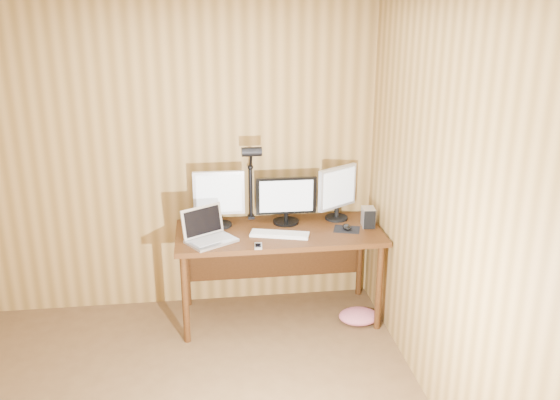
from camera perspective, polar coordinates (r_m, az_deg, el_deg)
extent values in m
plane|color=olive|center=(4.80, -11.76, 3.73)|extent=(4.00, 0.00, 4.00)
plane|color=olive|center=(3.21, 18.58, -4.49)|extent=(0.00, 4.00, 4.00)
cube|color=#42220D|center=(4.63, -0.08, -3.20)|extent=(1.60, 0.70, 0.04)
cube|color=#42220D|center=(5.03, -0.55, -4.76)|extent=(1.48, 0.02, 0.51)
cylinder|color=#42220D|center=(4.50, -9.11, -9.43)|extent=(0.05, 0.05, 0.71)
cylinder|color=#42220D|center=(5.02, -8.97, -6.32)|extent=(0.05, 0.05, 0.71)
cylinder|color=#42220D|center=(4.68, 9.51, -8.30)|extent=(0.05, 0.05, 0.71)
cylinder|color=#42220D|center=(5.18, 7.69, -5.44)|extent=(0.05, 0.05, 0.71)
cylinder|color=black|center=(4.79, 0.58, -2.09)|extent=(0.21, 0.21, 0.02)
cylinder|color=black|center=(4.77, 0.58, -1.63)|extent=(0.03, 0.03, 0.06)
cube|color=black|center=(4.71, 0.59, 0.43)|extent=(0.49, 0.04, 0.30)
cube|color=silver|center=(4.69, 0.62, 0.36)|extent=(0.43, 0.01, 0.26)
cylinder|color=black|center=(4.74, -5.80, -2.38)|extent=(0.19, 0.19, 0.02)
cylinder|color=black|center=(4.72, -5.82, -1.80)|extent=(0.04, 0.04, 0.08)
cube|color=silver|center=(4.65, -5.91, 0.69)|extent=(0.40, 0.05, 0.35)
cube|color=silver|center=(4.63, -5.90, 0.61)|extent=(0.35, 0.01, 0.30)
cylinder|color=black|center=(4.89, 5.45, -1.71)|extent=(0.19, 0.19, 0.02)
cylinder|color=black|center=(4.87, 5.47, -1.15)|extent=(0.04, 0.04, 0.08)
cube|color=silver|center=(4.80, 5.54, 1.22)|extent=(0.35, 0.24, 0.34)
cube|color=silver|center=(4.79, 5.72, 1.16)|extent=(0.29, 0.19, 0.29)
cube|color=silver|center=(4.44, -6.61, -3.94)|extent=(0.42, 0.38, 0.02)
cube|color=silver|center=(4.49, -7.50, -2.02)|extent=(0.32, 0.22, 0.23)
cube|color=black|center=(4.49, -7.50, -2.02)|extent=(0.28, 0.19, 0.19)
cube|color=#B2B2B7|center=(4.43, -6.62, -3.82)|extent=(0.33, 0.28, 0.00)
cube|color=white|center=(4.53, -0.04, -3.32)|extent=(0.47, 0.25, 0.02)
cube|color=white|center=(4.53, -0.04, -3.19)|extent=(0.43, 0.22, 0.00)
cube|color=black|center=(4.68, 6.44, -2.82)|extent=(0.24, 0.22, 0.00)
ellipsoid|color=black|center=(4.67, 6.45, -2.58)|extent=(0.10, 0.12, 0.04)
cube|color=silver|center=(4.74, 8.49, -1.63)|extent=(0.11, 0.14, 0.15)
cube|color=black|center=(4.68, 8.63, -1.93)|extent=(0.09, 0.01, 0.15)
cube|color=silver|center=(4.33, -2.10, -4.45)|extent=(0.06, 0.11, 0.01)
cube|color=black|center=(4.33, -2.11, -4.36)|extent=(0.05, 0.07, 0.00)
cylinder|color=black|center=(4.84, 8.70, -1.49)|extent=(0.05, 0.05, 0.11)
cube|color=black|center=(4.90, -2.79, -1.86)|extent=(0.05, 0.06, 0.06)
cylinder|color=black|center=(4.82, -2.83, 0.67)|extent=(0.03, 0.03, 0.44)
sphere|color=black|center=(4.76, -2.87, 3.17)|extent=(0.05, 0.05, 0.05)
cylinder|color=black|center=(4.67, -2.82, 3.93)|extent=(0.02, 0.15, 0.18)
cylinder|color=black|center=(4.57, -2.74, 4.66)|extent=(0.16, 0.07, 0.07)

